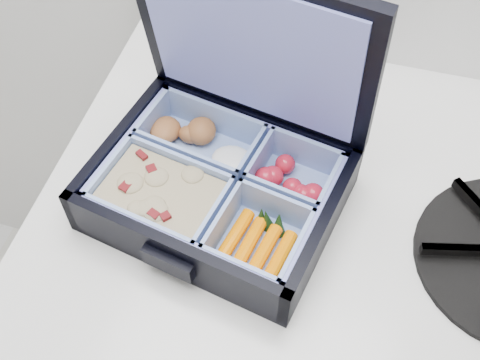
% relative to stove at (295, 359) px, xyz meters
% --- Properties ---
extents(stove, '(0.55, 0.55, 0.82)m').
position_rel_stove_xyz_m(stove, '(0.00, 0.00, 0.00)').
color(stove, white).
rests_on(stove, floor).
extents(bento_box, '(0.25, 0.21, 0.05)m').
position_rel_stove_xyz_m(bento_box, '(-0.10, -0.02, 0.44)').
color(bento_box, black).
rests_on(bento_box, stove).
extents(burner_grate_rear, '(0.21, 0.21, 0.02)m').
position_rel_stove_xyz_m(burner_grate_rear, '(-0.10, 0.16, 0.42)').
color(burner_grate_rear, black).
rests_on(burner_grate_rear, stove).
extents(fork, '(0.17, 0.14, 0.01)m').
position_rel_stove_xyz_m(fork, '(-0.10, 0.10, 0.41)').
color(fork, silver).
rests_on(fork, stove).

